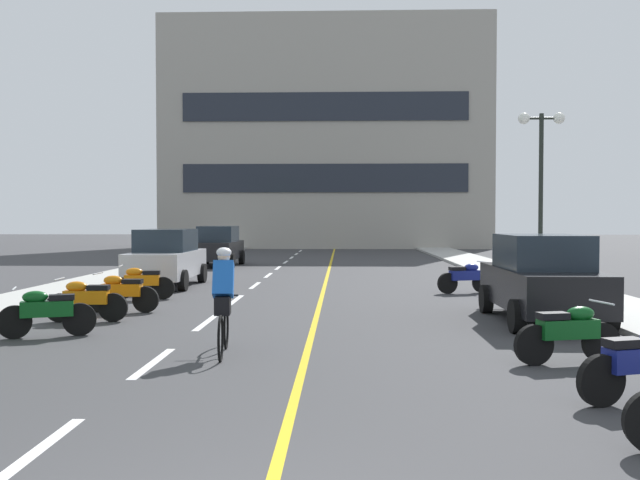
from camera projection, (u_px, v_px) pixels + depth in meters
The scene contains 28 objects.
ground_plane at pixel (320, 278), 25.21m from camera, with size 140.00×140.00×0.00m, color #38383A.
curb_left at pixel (148, 270), 28.44m from camera, with size 2.40×72.00×0.12m, color #A8A8A3.
curb_right at pixel (500, 270), 27.97m from camera, with size 2.40×72.00×0.12m, color #A8A8A3.
lane_dash_0 at pixel (33, 454), 6.30m from camera, with size 0.14×2.20×0.01m, color silver.
lane_dash_1 at pixel (153, 363), 10.29m from camera, with size 0.14×2.20×0.01m, color silver.
lane_dash_2 at pixel (206, 322), 14.29m from camera, with size 0.14×2.20×0.01m, color silver.
lane_dash_3 at pixel (236, 300), 18.28m from camera, with size 0.14×2.20×0.01m, color silver.
lane_dash_4 at pixel (255, 285), 22.28m from camera, with size 0.14×2.20×0.01m, color silver.
lane_dash_5 at pixel (268, 275), 26.28m from camera, with size 0.14×2.20×0.01m, color silver.
lane_dash_6 at pixel (278, 268), 30.27m from camera, with size 0.14×2.20×0.01m, color silver.
lane_dash_7 at pixel (286, 262), 34.27m from camera, with size 0.14×2.20×0.01m, color silver.
lane_dash_8 at pixel (292, 258), 38.26m from camera, with size 0.14×2.20×0.01m, color silver.
lane_dash_9 at pixel (296, 254), 42.26m from camera, with size 0.14×2.20×0.01m, color silver.
lane_dash_10 at pixel (300, 251), 46.26m from camera, with size 0.14×2.20×0.01m, color silver.
lane_dash_11 at pixel (304, 248), 50.25m from camera, with size 0.14×2.20×0.01m, color silver.
centre_line_yellow at pixel (328, 271), 28.20m from camera, with size 0.12×66.00×0.01m, color gold.
office_building at pixel (326, 136), 52.10m from camera, with size 24.10×6.45×16.82m.
street_lamp_mid at pixel (541, 159), 21.79m from camera, with size 1.46×0.36×5.38m.
parked_car_near at pixel (541, 278), 14.31m from camera, with size 1.93×4.20×1.82m.
parked_car_mid at pixel (166, 258), 21.91m from camera, with size 1.93×4.20×1.82m.
parked_car_far at pixel (218, 246), 31.40m from camera, with size 1.95×4.22×1.82m.
motorcycle_2 at pixel (569, 332), 10.22m from camera, with size 1.67×0.68×0.92m.
motorcycle_3 at pixel (46, 311), 12.50m from camera, with size 1.63×0.81×0.92m.
motorcycle_4 at pixel (86, 299), 14.36m from camera, with size 1.70×0.60×0.92m.
motorcycle_5 at pixel (121, 292), 15.81m from camera, with size 1.70×0.60×0.92m.
motorcycle_6 at pixel (142, 282), 18.34m from camera, with size 1.70×0.60×0.92m.
motorcycle_7 at pixel (465, 277), 19.93m from camera, with size 1.65×0.76×0.92m.
cyclist_rider at pixel (223, 298), 10.93m from camera, with size 0.43×1.77×1.71m.
Camera 1 is at (0.82, -4.14, 2.15)m, focal length 38.83 mm.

